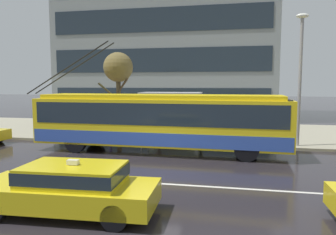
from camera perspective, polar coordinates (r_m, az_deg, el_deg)
The scene contains 11 objects.
ground_plane at distance 12.38m, azimuth -4.14°, elevation -9.51°, with size 160.00×160.00×0.00m, color #262227.
sidewalk_slab at distance 22.34m, azimuth 3.07°, elevation -2.41°, with size 80.00×10.00×0.14m, color gray.
lane_centre_line at distance 11.28m, azimuth -5.82°, elevation -11.05°, with size 72.00×0.14×0.01m, color silver.
trolleybus at distance 15.77m, azimuth -1.45°, elevation -0.51°, with size 13.03×2.86×5.33m.
taxi_oncoming_near at distance 8.82m, azimuth -16.68°, elevation -11.37°, with size 4.60×1.95×1.39m.
bus_shelter at distance 19.46m, azimuth 0.62°, elevation 2.42°, with size 3.51×1.72×2.65m.
pedestrian_at_shelter at distance 20.34m, azimuth -10.06°, elevation 1.28°, with size 1.23×1.23×2.00m.
pedestrian_approaching_curb at distance 17.59m, azimuth 5.87°, elevation 0.53°, with size 0.99×0.99×1.95m.
pedestrian_walking_past at distance 20.21m, azimuth -1.60°, elevation 1.52°, with size 1.20×1.20×1.96m.
street_lamp at distance 17.85m, azimuth 21.96°, elevation 7.88°, with size 0.60×0.32×6.58m.
street_tree_bare at distance 20.16m, azimuth -8.63°, elevation 8.28°, with size 2.06×1.78×5.03m.
Camera 1 is at (3.25, -11.49, 3.28)m, focal length 35.19 mm.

